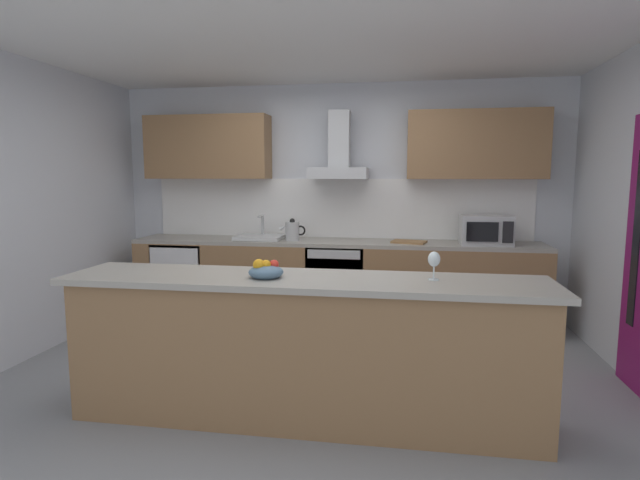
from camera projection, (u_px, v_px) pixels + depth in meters
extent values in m
cube|color=gray|center=(306.00, 381.00, 3.97)|extent=(5.97, 4.87, 0.02)
cube|color=white|center=(304.00, 34.00, 3.63)|extent=(5.97, 4.87, 0.02)
cube|color=silver|center=(339.00, 202.00, 5.75)|extent=(5.97, 0.12, 2.60)
cube|color=silver|center=(6.00, 211.00, 4.21)|extent=(0.12, 4.87, 2.60)
cube|color=white|center=(338.00, 208.00, 5.69)|extent=(4.22, 0.02, 0.66)
cube|color=olive|center=(334.00, 283.00, 5.49)|extent=(4.37, 0.60, 0.86)
cube|color=#9E998E|center=(334.00, 243.00, 5.43)|extent=(4.37, 0.60, 0.04)
cube|color=olive|center=(304.00, 353.00, 3.27)|extent=(3.00, 0.52, 0.91)
cube|color=#9E998E|center=(303.00, 280.00, 3.21)|extent=(3.10, 0.64, 0.04)
cube|color=olive|center=(208.00, 147.00, 5.69)|extent=(1.40, 0.32, 0.70)
cube|color=olive|center=(476.00, 145.00, 5.21)|extent=(1.40, 0.32, 0.70)
cube|color=black|center=(637.00, 239.00, 3.75)|extent=(0.01, 0.11, 1.31)
cube|color=slate|center=(337.00, 281.00, 5.46)|extent=(0.60, 0.56, 0.80)
cube|color=black|center=(334.00, 293.00, 5.18)|extent=(0.50, 0.02, 0.48)
cube|color=#B7BABC|center=(334.00, 254.00, 5.13)|extent=(0.54, 0.02, 0.09)
cylinder|color=#B7BABC|center=(333.00, 271.00, 5.12)|extent=(0.49, 0.02, 0.02)
cube|color=white|center=(186.00, 279.00, 5.75)|extent=(0.58, 0.56, 0.85)
cube|color=silver|center=(175.00, 284.00, 5.46)|extent=(0.55, 0.02, 0.80)
cylinder|color=#B7BABC|center=(193.00, 282.00, 5.40)|extent=(0.02, 0.02, 0.38)
cube|color=#B7BABC|center=(486.00, 230.00, 5.11)|extent=(0.50, 0.36, 0.30)
cube|color=black|center=(482.00, 232.00, 4.93)|extent=(0.30, 0.02, 0.19)
cube|color=black|center=(508.00, 232.00, 4.89)|extent=(0.10, 0.01, 0.21)
cube|color=silver|center=(260.00, 237.00, 5.54)|extent=(0.50, 0.40, 0.04)
cylinder|color=#B7BABC|center=(263.00, 226.00, 5.65)|extent=(0.03, 0.03, 0.26)
cylinder|color=#B7BABC|center=(261.00, 216.00, 5.56)|extent=(0.03, 0.16, 0.03)
cylinder|color=#B7BABC|center=(292.00, 231.00, 5.43)|extent=(0.15, 0.15, 0.20)
sphere|color=black|center=(292.00, 221.00, 5.42)|extent=(0.06, 0.06, 0.06)
cone|color=#B7BABC|center=(283.00, 227.00, 5.44)|extent=(0.09, 0.04, 0.07)
torus|color=black|center=(301.00, 231.00, 5.41)|extent=(0.11, 0.02, 0.11)
cube|color=#B7BABC|center=(339.00, 173.00, 5.41)|extent=(0.62, 0.45, 0.12)
cube|color=#B7BABC|center=(340.00, 139.00, 5.41)|extent=(0.22, 0.22, 0.60)
cylinder|color=silver|center=(433.00, 279.00, 3.13)|extent=(0.07, 0.07, 0.01)
cylinder|color=silver|center=(434.00, 272.00, 3.12)|extent=(0.01, 0.01, 0.09)
ellipsoid|color=silver|center=(434.00, 259.00, 3.11)|extent=(0.08, 0.08, 0.10)
ellipsoid|color=slate|center=(266.00, 272.00, 3.19)|extent=(0.22, 0.22, 0.09)
sphere|color=orange|center=(259.00, 265.00, 3.17)|extent=(0.08, 0.08, 0.08)
sphere|color=red|center=(274.00, 265.00, 3.21)|extent=(0.06, 0.06, 0.06)
sphere|color=orange|center=(266.00, 265.00, 3.19)|extent=(0.07, 0.07, 0.07)
cube|color=#9E7247|center=(409.00, 242.00, 5.25)|extent=(0.39, 0.30, 0.02)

